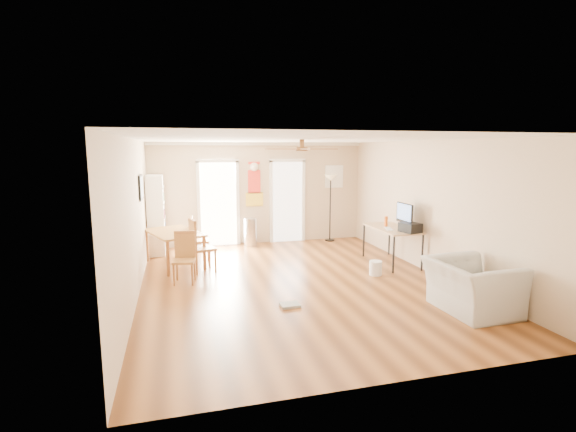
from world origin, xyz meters
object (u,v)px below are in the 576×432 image
object	(u,v)px
torchiere_lamp	(330,208)
printer	(410,228)
dining_chair_right_a	(200,238)
trash_can	(250,232)
dining_chair_right_b	(203,246)
computer_desk	(391,246)
dining_table	(175,249)
armchair	(471,287)
bookshelf	(156,215)
dining_chair_near	(184,258)
wastebasket_a	(376,268)

from	to	relation	value
torchiere_lamp	printer	distance (m)	3.06
dining_chair_right_a	trash_can	size ratio (longest dim) A/B	1.35
dining_chair_right_b	torchiere_lamp	bearing A→B (deg)	-72.19
dining_chair_right_a	dining_chair_right_b	size ratio (longest dim) A/B	0.91
computer_desk	printer	world-z (taller)	printer
dining_table	trash_can	size ratio (longest dim) A/B	2.05
armchair	torchiere_lamp	bearing A→B (deg)	1.84
dining_chair_right_b	computer_desk	xyz separation A→B (m)	(3.94, -0.40, -0.14)
bookshelf	torchiere_lamp	size ratio (longest dim) A/B	1.04
dining_chair_right_a	computer_desk	xyz separation A→B (m)	(3.94, -1.35, -0.09)
bookshelf	dining_chair_near	size ratio (longest dim) A/B	1.97
torchiere_lamp	printer	xyz separation A→B (m)	(0.58, -3.00, -0.02)
dining_chair_near	trash_can	world-z (taller)	dining_chair_near
dining_chair_near	dining_chair_right_b	bearing A→B (deg)	69.82
printer	bookshelf	bearing A→B (deg)	137.32
armchair	dining_chair_near	bearing A→B (deg)	57.27
bookshelf	armchair	size ratio (longest dim) A/B	1.54
bookshelf	printer	size ratio (longest dim) A/B	4.92
wastebasket_a	armchair	distance (m)	2.16
dining_table	printer	xyz separation A→B (m)	(4.60, -1.54, 0.50)
dining_chair_right_b	armchair	bearing A→B (deg)	-143.39
printer	wastebasket_a	xyz separation A→B (m)	(-0.83, -0.18, -0.73)
dining_table	printer	distance (m)	4.88
dining_table	dining_chair_right_b	xyz separation A→B (m)	(0.55, -0.61, 0.17)
dining_chair_right_b	dining_chair_near	size ratio (longest dim) A/B	1.14
trash_can	printer	size ratio (longest dim) A/B	1.90
trash_can	armchair	distance (m)	5.74
trash_can	dining_chair_right_b	bearing A→B (deg)	-123.09
dining_chair_near	dining_chair_right_a	bearing A→B (deg)	86.66
trash_can	printer	world-z (taller)	printer
printer	dining_chair_right_b	bearing A→B (deg)	153.13
computer_desk	wastebasket_a	xyz separation A→B (m)	(-0.72, -0.72, -0.25)
dining_chair_right_b	dining_chair_near	world-z (taller)	dining_chair_right_b
dining_chair_near	trash_can	distance (m)	3.15
trash_can	dining_chair_near	bearing A→B (deg)	-122.40
bookshelf	computer_desk	distance (m)	5.39
wastebasket_a	armchair	xyz separation A→B (m)	(0.53, -2.07, 0.25)
dining_chair_near	armchair	bearing A→B (deg)	-21.42
computer_desk	printer	size ratio (longest dim) A/B	3.86
wastebasket_a	printer	bearing A→B (deg)	12.37
dining_chair_right_b	torchiere_lamp	world-z (taller)	torchiere_lamp
dining_table	torchiere_lamp	xyz separation A→B (m)	(4.02, 1.46, 0.52)
dining_table	armchair	xyz separation A→B (m)	(4.30, -3.80, 0.02)
torchiere_lamp	trash_can	bearing A→B (deg)	-178.24
dining_chair_right_b	computer_desk	size ratio (longest dim) A/B	0.74
dining_chair_right_b	dining_table	bearing A→B (deg)	29.29
bookshelf	trash_can	xyz separation A→B (m)	(2.25, 0.19, -0.56)
wastebasket_a	dining_chair_right_b	bearing A→B (deg)	160.87
dining_table	computer_desk	xyz separation A→B (m)	(4.49, -1.01, 0.02)
torchiere_lamp	dining_chair_right_b	bearing A→B (deg)	-149.21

